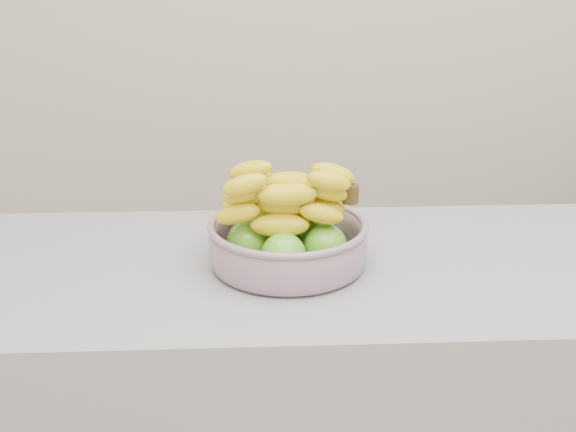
{
  "coord_description": "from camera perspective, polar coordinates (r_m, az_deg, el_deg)",
  "views": [
    {
      "loc": [
        -0.36,
        -0.71,
        1.54
      ],
      "look_at": [
        -0.29,
        0.68,
        1.0
      ],
      "focal_mm": 50.0,
      "sensor_mm": 36.0,
      "label": 1
    }
  ],
  "objects": [
    {
      "name": "fruit_bowl",
      "position": [
        1.5,
        -0.02,
        -1.41
      ],
      "size": [
        0.3,
        0.3,
        0.19
      ],
      "rotation": [
        0.0,
        0.0,
        -0.16
      ],
      "color": "#A0ABC0",
      "rests_on": "counter"
    }
  ]
}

